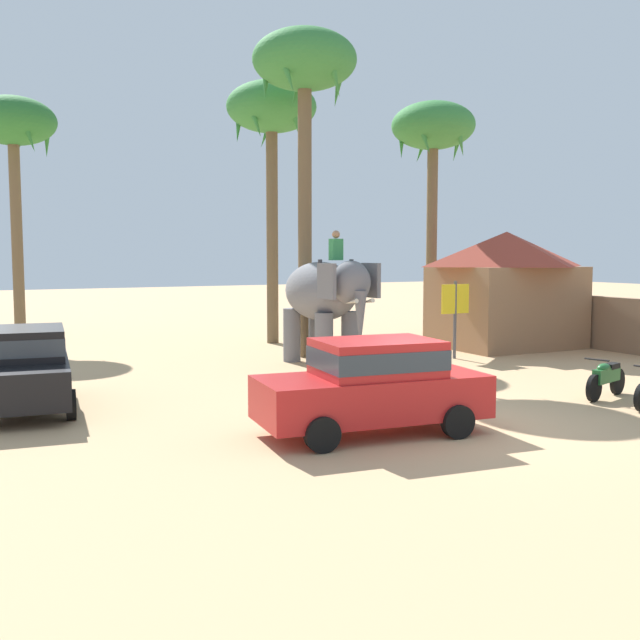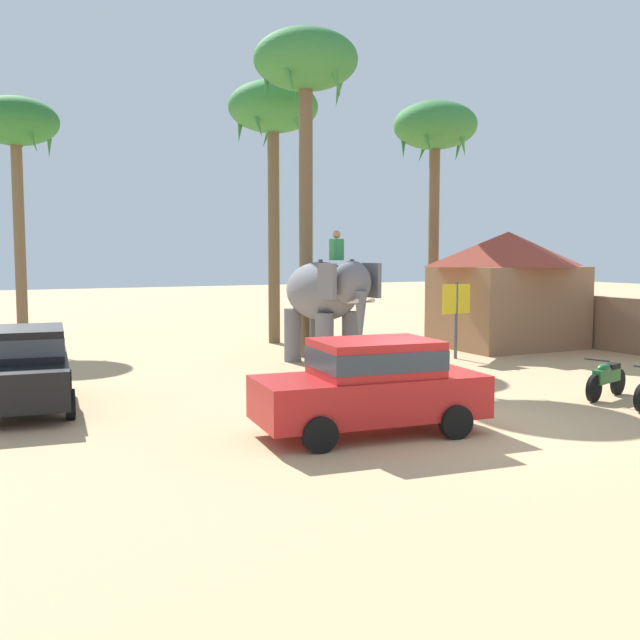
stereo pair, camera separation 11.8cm
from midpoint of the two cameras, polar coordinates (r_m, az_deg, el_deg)
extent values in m
plane|color=tan|center=(13.78, 9.15, -8.37)|extent=(120.00, 120.00, 0.00)
cube|color=red|center=(13.04, 4.19, -6.03)|extent=(4.27, 2.17, 0.76)
cube|color=red|center=(12.96, 4.61, -2.96)|extent=(2.27, 1.80, 0.64)
cube|color=#2D3842|center=(12.96, 4.61, -2.96)|extent=(2.29, 1.82, 0.35)
cylinder|color=black|center=(11.88, 0.28, -9.01)|extent=(0.62, 0.25, 0.60)
cylinder|color=black|center=(13.44, -2.33, -7.34)|extent=(0.62, 0.25, 0.60)
cylinder|color=black|center=(12.98, 10.92, -7.89)|extent=(0.62, 0.25, 0.60)
cylinder|color=black|center=(14.42, 7.37, -6.52)|extent=(0.62, 0.25, 0.60)
cube|color=black|center=(16.19, -22.04, -4.20)|extent=(2.18, 4.27, 0.76)
cube|color=black|center=(16.20, -22.12, -1.70)|extent=(1.80, 2.27, 0.64)
cube|color=#2D3842|center=(16.20, -22.12, -1.70)|extent=(1.82, 2.29, 0.35)
cylinder|color=black|center=(15.00, -18.86, -6.30)|extent=(0.25, 0.62, 0.60)
cylinder|color=black|center=(17.50, -19.10, -4.69)|extent=(0.25, 0.62, 0.60)
ellipsoid|color=slate|center=(21.07, 0.24, 2.30)|extent=(1.77, 3.19, 1.70)
cylinder|color=slate|center=(20.63, 2.62, -1.54)|extent=(0.52, 0.52, 1.60)
cylinder|color=slate|center=(20.16, 0.52, -1.69)|extent=(0.52, 0.52, 1.60)
cylinder|color=slate|center=(22.20, -0.01, -1.06)|extent=(0.52, 0.52, 1.60)
cylinder|color=slate|center=(21.76, -2.01, -1.19)|extent=(0.52, 0.52, 1.60)
ellipsoid|color=slate|center=(19.67, 2.67, 2.95)|extent=(1.15, 1.06, 1.20)
cube|color=slate|center=(20.16, 4.23, 3.14)|extent=(0.17, 0.81, 0.96)
cube|color=slate|center=(19.37, 0.73, 3.07)|extent=(0.17, 0.81, 0.96)
cone|color=slate|center=(19.37, 3.39, -0.05)|extent=(0.38, 0.38, 1.60)
cone|color=beige|center=(19.51, 3.95, 1.46)|extent=(0.15, 0.57, 0.21)
cone|color=beige|center=(19.22, 2.67, 1.41)|extent=(0.15, 0.57, 0.21)
cube|color=#338C4C|center=(20.31, 1.48, 5.57)|extent=(0.35, 0.26, 0.60)
sphere|color=#A87A56|center=(20.32, 1.48, 6.76)|extent=(0.22, 0.22, 0.22)
cylinder|color=#333338|center=(20.60, 2.71, 4.03)|extent=(0.12, 0.12, 0.55)
cylinder|color=#333338|center=(20.05, 0.21, 4.01)|extent=(0.12, 0.12, 0.55)
cylinder|color=black|center=(16.95, 20.96, -5.06)|extent=(0.60, 0.27, 0.60)
cylinder|color=black|center=(18.03, 22.59, -4.52)|extent=(0.60, 0.27, 0.60)
cube|color=#23662D|center=(17.45, 21.82, -4.07)|extent=(1.03, 0.48, 0.32)
ellipsoid|color=#23662D|center=(17.29, 21.64, -3.54)|extent=(0.49, 0.36, 0.20)
cube|color=black|center=(17.65, 22.18, -3.39)|extent=(0.48, 0.34, 0.12)
cylinder|color=black|center=(16.94, 21.16, -2.95)|extent=(0.20, 0.54, 0.04)
cylinder|color=brown|center=(22.67, -0.97, 8.34)|extent=(0.43, 0.43, 8.92)
ellipsoid|color=#337A38|center=(23.39, -0.99, 19.82)|extent=(3.20, 3.20, 1.80)
cone|color=#337A38|center=(23.81, 1.74, 18.31)|extent=(0.40, 0.92, 1.64)
cone|color=#337A38|center=(24.43, -1.41, 17.98)|extent=(0.91, 0.57, 1.67)
cone|color=#337A38|center=(23.49, -4.03, 18.48)|extent=(0.73, 0.83, 1.69)
cone|color=#337A38|center=(22.24, -2.51, 19.25)|extent=(0.73, 0.83, 1.69)
cone|color=#337A38|center=(22.45, 1.28, 19.12)|extent=(0.91, 0.57, 1.67)
cylinder|color=brown|center=(28.59, 9.05, 6.63)|extent=(0.42, 0.42, 7.94)
ellipsoid|color=#337A38|center=(29.00, 9.18, 14.90)|extent=(3.20, 3.20, 1.80)
cone|color=#337A38|center=(29.64, 11.08, 13.68)|extent=(0.40, 0.92, 1.64)
cone|color=#337A38|center=(30.05, 8.42, 13.60)|extent=(0.91, 0.57, 1.67)
cone|color=#337A38|center=(28.94, 6.71, 13.95)|extent=(0.73, 0.83, 1.69)
cone|color=#337A38|center=(27.79, 8.39, 14.29)|extent=(0.73, 0.83, 1.69)
cone|color=#337A38|center=(28.24, 11.20, 14.10)|extent=(0.91, 0.57, 1.67)
cylinder|color=brown|center=(30.01, -22.49, 6.31)|extent=(0.42, 0.42, 8.01)
ellipsoid|color=#286B2D|center=(30.42, -22.78, 14.25)|extent=(3.20, 3.20, 1.80)
cone|color=#286B2D|center=(30.46, -20.43, 13.36)|extent=(0.40, 0.92, 1.64)
cone|color=#286B2D|center=(31.49, -22.23, 13.02)|extent=(0.91, 0.57, 1.67)
cone|color=#286B2D|center=(29.25, -21.81, 13.67)|extent=(0.91, 0.57, 1.67)
cylinder|color=brown|center=(26.27, -3.53, 7.14)|extent=(0.42, 0.42, 8.23)
ellipsoid|color=#337A38|center=(26.76, -3.59, 16.42)|extent=(3.20, 3.20, 1.80)
cone|color=#337A38|center=(27.17, -1.18, 15.18)|extent=(0.40, 0.92, 1.64)
cone|color=#337A38|center=(27.85, -3.84, 14.93)|extent=(0.91, 0.57, 1.67)
cone|color=#337A38|center=(26.95, -6.16, 15.24)|extent=(0.73, 0.83, 1.69)
cone|color=#337A38|center=(25.66, -4.98, 15.76)|extent=(0.73, 0.83, 1.69)
cone|color=#337A38|center=(25.80, -1.74, 15.72)|extent=(0.91, 0.57, 1.67)
cube|color=#8C6647|center=(25.98, 14.63, 1.01)|extent=(4.50, 3.72, 2.80)
pyramid|color=#9E3828|center=(25.92, 14.73, 5.43)|extent=(5.12, 4.34, 1.20)
cylinder|color=#4C4C51|center=(22.70, 10.81, 0.00)|extent=(0.10, 0.10, 2.40)
cube|color=yellow|center=(22.65, 10.84, 1.64)|extent=(1.00, 0.08, 0.90)
camera|label=1|loc=(0.06, -89.81, 0.02)|focal=40.63mm
camera|label=2|loc=(0.06, 90.19, -0.02)|focal=40.63mm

